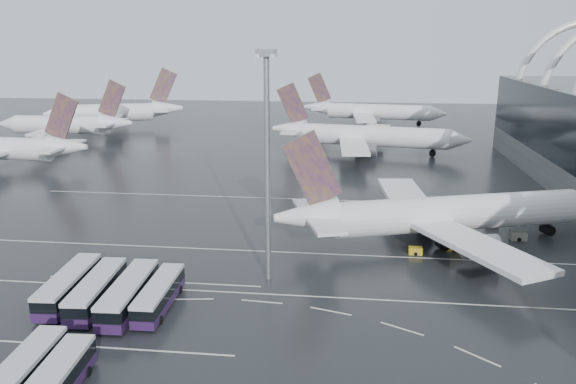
# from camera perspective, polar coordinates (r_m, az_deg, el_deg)

# --- Properties ---
(ground) EXTENTS (420.00, 420.00, 0.00)m
(ground) POSITION_cam_1_polar(r_m,az_deg,el_deg) (70.82, 5.36, -9.95)
(ground) COLOR black
(ground) RESTS_ON ground
(lane_marking_near) EXTENTS (120.00, 0.25, 0.01)m
(lane_marking_near) POSITION_cam_1_polar(r_m,az_deg,el_deg) (69.02, 5.32, -10.65)
(lane_marking_near) COLOR silver
(lane_marking_near) RESTS_ON ground
(lane_marking_mid) EXTENTS (120.00, 0.25, 0.01)m
(lane_marking_mid) POSITION_cam_1_polar(r_m,az_deg,el_deg) (81.83, 5.57, -6.35)
(lane_marking_mid) COLOR silver
(lane_marking_mid) RESTS_ON ground
(lane_marking_far) EXTENTS (120.00, 0.25, 0.01)m
(lane_marking_far) POSITION_cam_1_polar(r_m,az_deg,el_deg) (108.33, 5.88, -0.86)
(lane_marking_far) COLOR silver
(lane_marking_far) RESTS_ON ground
(bus_bay_line_south) EXTENTS (28.00, 0.25, 0.01)m
(bus_bay_line_south) POSITION_cam_1_polar(r_m,az_deg,el_deg) (61.96, -18.64, -14.71)
(bus_bay_line_south) COLOR silver
(bus_bay_line_south) RESTS_ON ground
(bus_bay_line_north) EXTENTS (28.00, 0.25, 0.01)m
(bus_bay_line_north) POSITION_cam_1_polar(r_m,az_deg,el_deg) (75.04, -13.51, -8.81)
(bus_bay_line_north) COLOR silver
(bus_bay_line_north) RESTS_ON ground
(airliner_main) EXTENTS (52.11, 45.14, 18.02)m
(airliner_main) POSITION_cam_1_polar(r_m,az_deg,el_deg) (87.46, 15.35, -2.26)
(airliner_main) COLOR white
(airliner_main) RESTS_ON ground
(airliner_gate_b) EXTENTS (53.26, 47.38, 18.51)m
(airliner_gate_b) POSITION_cam_1_polar(r_m,az_deg,el_deg) (152.45, 7.76, 5.63)
(airliner_gate_b) COLOR white
(airliner_gate_b) RESTS_ON ground
(airliner_gate_c) EXTENTS (50.79, 46.39, 18.10)m
(airliner_gate_c) POSITION_cam_1_polar(r_m,az_deg,el_deg) (204.18, 8.41, 8.05)
(airliner_gate_c) COLOR white
(airliner_gate_c) RESTS_ON ground
(jet_remote_west) EXTENTS (41.73, 33.57, 18.24)m
(jet_remote_west) POSITION_cam_1_polar(r_m,az_deg,el_deg) (149.29, -26.56, 3.96)
(jet_remote_west) COLOR white
(jet_remote_west) RESTS_ON ground
(jet_remote_mid) EXTENTS (42.03, 33.78, 18.42)m
(jet_remote_mid) POSITION_cam_1_polar(r_m,az_deg,el_deg) (182.44, -21.50, 6.35)
(jet_remote_mid) COLOR white
(jet_remote_mid) RESTS_ON ground
(jet_remote_far) EXTENTS (45.90, 37.31, 20.29)m
(jet_remote_far) POSITION_cam_1_polar(r_m,az_deg,el_deg) (203.51, -16.97, 7.73)
(jet_remote_far) COLOR white
(jet_remote_far) RESTS_ON ground
(bus_row_near_a) EXTENTS (3.83, 13.44, 3.27)m
(bus_row_near_a) POSITION_cam_1_polar(r_m,az_deg,el_deg) (72.50, -21.37, -8.83)
(bus_row_near_a) COLOR #2B1440
(bus_row_near_a) RESTS_ON ground
(bus_row_near_b) EXTENTS (3.89, 13.32, 3.24)m
(bus_row_near_b) POSITION_cam_1_polar(r_m,az_deg,el_deg) (70.14, -18.86, -9.43)
(bus_row_near_b) COLOR #2B1440
(bus_row_near_b) RESTS_ON ground
(bus_row_near_c) EXTENTS (3.69, 13.69, 3.34)m
(bus_row_near_c) POSITION_cam_1_polar(r_m,az_deg,el_deg) (68.10, -15.86, -9.89)
(bus_row_near_c) COLOR #2B1440
(bus_row_near_c) RESTS_ON ground
(bus_row_near_d) EXTENTS (3.09, 12.16, 2.98)m
(bus_row_near_d) POSITION_cam_1_polar(r_m,az_deg,el_deg) (67.50, -12.96, -10.10)
(bus_row_near_d) COLOR #2B1440
(bus_row_near_d) RESTS_ON ground
(bus_row_far_a) EXTENTS (3.40, 12.51, 3.05)m
(bus_row_far_a) POSITION_cam_1_polar(r_m,az_deg,el_deg) (56.91, -25.43, -16.40)
(bus_row_far_a) COLOR #2B1440
(bus_row_far_a) RESTS_ON ground
(floodlight_mast) EXTENTS (2.22, 2.22, 28.94)m
(floodlight_mast) POSITION_cam_1_polar(r_m,az_deg,el_deg) (68.48, -2.14, 5.27)
(floodlight_mast) COLOR gray
(floodlight_mast) RESTS_ON ground
(gse_cart_belly_a) EXTENTS (2.34, 1.38, 1.28)m
(gse_cart_belly_a) POSITION_cam_1_polar(r_m,az_deg,el_deg) (86.37, 16.48, -5.29)
(gse_cart_belly_a) COLOR gold
(gse_cart_belly_a) RESTS_ON ground
(gse_cart_belly_b) EXTENTS (2.06, 1.22, 1.12)m
(gse_cart_belly_b) POSITION_cam_1_polar(r_m,az_deg,el_deg) (99.26, 20.04, -2.95)
(gse_cart_belly_b) COLOR slate
(gse_cart_belly_b) RESTS_ON ground
(gse_cart_belly_c) EXTENTS (1.90, 1.12, 1.04)m
(gse_cart_belly_c) POSITION_cam_1_polar(r_m,az_deg,el_deg) (83.56, 12.82, -5.83)
(gse_cart_belly_c) COLOR gold
(gse_cart_belly_c) RESTS_ON ground
(gse_cart_belly_d) EXTENTS (2.38, 1.41, 1.30)m
(gse_cart_belly_d) POSITION_cam_1_polar(r_m,az_deg,el_deg) (94.01, 22.35, -4.14)
(gse_cart_belly_d) COLOR slate
(gse_cart_belly_d) RESTS_ON ground
(gse_cart_belly_e) EXTENTS (2.16, 1.27, 1.18)m
(gse_cart_belly_e) POSITION_cam_1_polar(r_m,az_deg,el_deg) (104.34, 13.13, -1.50)
(gse_cart_belly_e) COLOR gold
(gse_cart_belly_e) RESTS_ON ground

